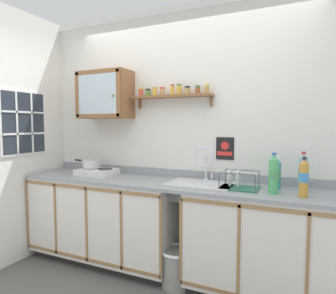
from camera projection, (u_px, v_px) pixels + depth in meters
The scene contains 19 objects.
floor at pixel (163, 290), 2.62m from camera, with size 6.30×6.30×0.00m, color #565451.
back_wall at pixel (187, 136), 3.05m from camera, with size 3.90×0.07×2.66m.
lower_cabinet_run at pixel (105, 219), 3.17m from camera, with size 1.65×0.59×0.89m.
lower_cabinet_run_right at pixel (275, 247), 2.46m from camera, with size 1.47×0.59×0.89m.
countertop at pixel (175, 184), 2.80m from camera, with size 3.26×0.61×0.03m, color gray.
backsplash at pixel (186, 174), 3.05m from camera, with size 3.26×0.02×0.08m, color gray.
sink at pixel (201, 187), 2.73m from camera, with size 0.59×0.45×0.48m.
hot_plate_stove at pixel (97, 172), 3.21m from camera, with size 0.39×0.31×0.07m.
saucepan at pixel (91, 164), 3.27m from camera, with size 0.38×0.20×0.09m.
bottle_soda_green_0 at pixel (274, 175), 2.34m from camera, with size 0.08×0.08×0.33m.
bottle_water_blue_1 at pixel (303, 173), 2.42m from camera, with size 0.07×0.07×0.33m.
bottle_juice_amber_2 at pixel (304, 178), 2.23m from camera, with size 0.07×0.07×0.31m.
bottle_detergent_teal_3 at pixel (277, 174), 2.51m from camera, with size 0.07×0.07×0.27m.
dish_rack at pixel (238, 185), 2.53m from camera, with size 0.32×0.24×0.17m.
wall_cabinet at pixel (105, 95), 3.24m from camera, with size 0.59×0.31×0.51m.
spice_shelf at pixel (171, 94), 2.99m from camera, with size 0.86×0.14×0.23m.
warning_sign at pixel (225, 149), 2.86m from camera, with size 0.17×0.01×0.22m.
window at pixel (24, 123), 3.18m from camera, with size 0.03×0.56×0.69m.
trash_bin at pixel (177, 266), 2.68m from camera, with size 0.31×0.31×0.34m.
Camera 1 is at (1.09, -2.27, 1.47)m, focal length 31.67 mm.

